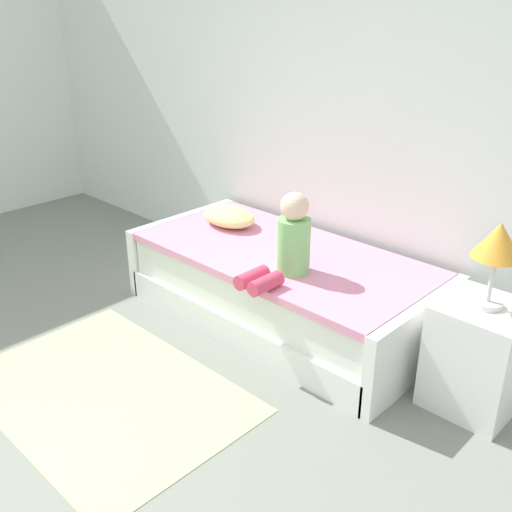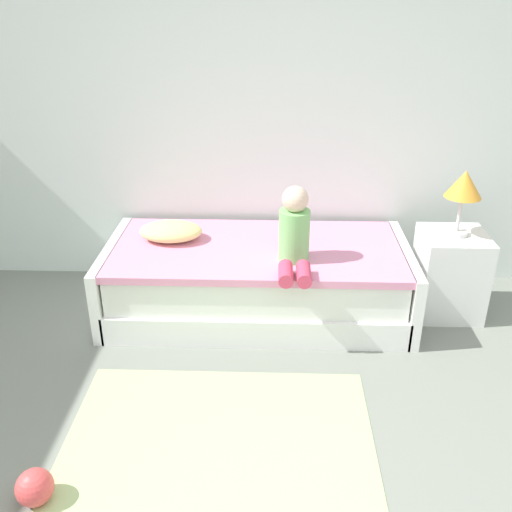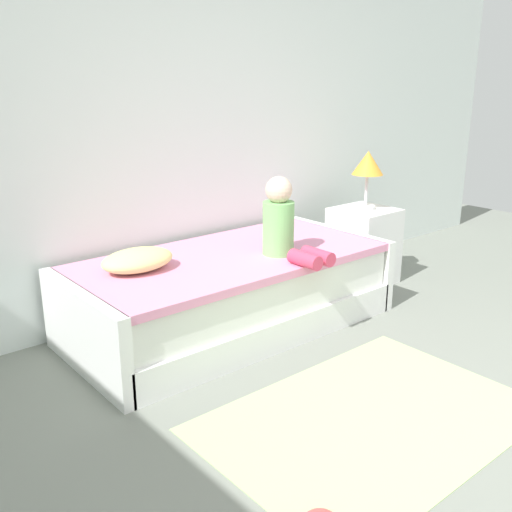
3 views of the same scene
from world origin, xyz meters
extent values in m
cube|color=silver|center=(0.00, 2.60, 1.45)|extent=(7.20, 0.10, 2.90)
cube|color=white|center=(-0.06, 2.00, 0.10)|extent=(2.00, 1.00, 0.20)
cube|color=white|center=(-0.06, 2.00, 0.33)|extent=(1.94, 0.94, 0.25)
cube|color=pink|center=(-0.06, 2.00, 0.47)|extent=(1.98, 0.98, 0.05)
cube|color=white|center=(-1.08, 2.00, 0.25)|extent=(0.07, 1.00, 0.50)
cube|color=white|center=(0.96, 2.00, 0.25)|extent=(0.07, 1.00, 0.50)
cube|color=white|center=(1.29, 2.03, 0.30)|extent=(0.44, 0.44, 0.60)
cylinder|color=silver|center=(1.29, 2.03, 0.61)|extent=(0.15, 0.15, 0.03)
cylinder|color=silver|center=(1.29, 2.03, 0.75)|extent=(0.02, 0.02, 0.24)
cone|color=#F29E33|center=(1.29, 2.03, 0.96)|extent=(0.24, 0.24, 0.18)
cylinder|color=#7FC672|center=(0.19, 1.82, 0.67)|extent=(0.20, 0.20, 0.34)
sphere|color=beige|center=(0.19, 1.82, 0.92)|extent=(0.17, 0.17, 0.17)
cylinder|color=#D83F60|center=(0.13, 1.52, 0.55)|extent=(0.09, 0.22, 0.09)
cylinder|color=#D83F60|center=(0.24, 1.52, 0.55)|extent=(0.09, 0.22, 0.09)
ellipsoid|color=#F2E58C|center=(-0.67, 2.10, 0.56)|extent=(0.44, 0.30, 0.13)
sphere|color=#E54C4C|center=(-1.01, 0.27, 0.09)|extent=(0.17, 0.17, 0.17)
cube|color=#B2D189|center=(-0.21, 0.70, 0.00)|extent=(1.60, 1.10, 0.01)
camera|label=1|loc=(2.26, -0.65, 2.03)|focal=41.06mm
camera|label=2|loc=(0.06, -1.55, 2.14)|focal=39.82mm
camera|label=3|loc=(-2.22, -0.83, 1.60)|focal=40.86mm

